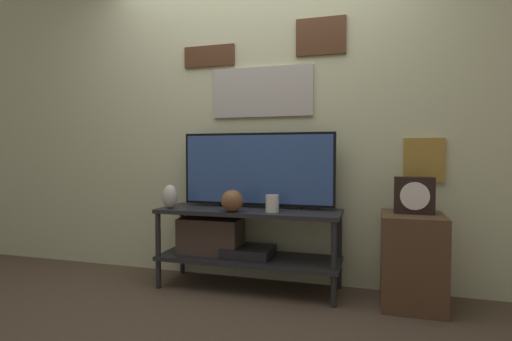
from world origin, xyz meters
TOP-DOWN VIEW (x-y plane):
  - ground_plane at (0.00, 0.00)m, footprint 12.00×12.00m
  - wall_back at (0.00, 0.54)m, footprint 6.40×0.08m
  - media_console at (-0.12, 0.26)m, footprint 1.36×0.45m
  - television at (0.04, 0.36)m, footprint 1.18×0.05m
  - vase_round_glass at (-0.07, 0.10)m, footprint 0.16×0.16m
  - vase_urn_stoneware at (-0.59, 0.15)m, footprint 0.12×0.11m
  - candle_jar at (0.21, 0.17)m, footprint 0.09×0.09m
  - side_table at (1.14, 0.26)m, footprint 0.40×0.46m
  - mantel_clock at (1.15, 0.28)m, footprint 0.25×0.11m

SIDE VIEW (x-z plane):
  - ground_plane at x=0.00m, z-range 0.00..0.00m
  - side_table at x=1.14m, z-range 0.00..0.61m
  - media_console at x=-0.12m, z-range 0.08..0.67m
  - candle_jar at x=0.21m, z-range 0.60..0.72m
  - vase_round_glass at x=-0.07m, z-range 0.60..0.75m
  - vase_urn_stoneware at x=-0.59m, z-range 0.60..0.77m
  - mantel_clock at x=1.15m, z-range 0.61..0.86m
  - television at x=0.04m, z-range 0.60..1.18m
  - wall_back at x=0.00m, z-range 0.00..2.70m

